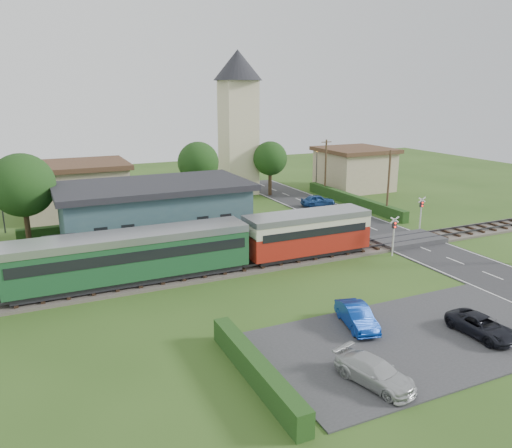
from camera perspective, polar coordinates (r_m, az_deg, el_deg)
name	(u,v)px	position (r m, az deg, el deg)	size (l,w,h in m)	color
ground	(321,266)	(38.28, 7.48, -4.76)	(120.00, 120.00, 0.00)	#2D4C19
railway_track	(308,257)	(39.85, 5.96, -3.73)	(76.00, 3.20, 0.49)	#4C443D
road	(423,248)	(44.20, 18.55, -2.67)	(6.00, 70.00, 0.05)	#28282B
car_park	(417,339)	(28.72, 17.92, -12.35)	(17.00, 9.00, 0.08)	#333335
crossing_deck	(407,240)	(45.54, 16.87, -1.75)	(6.20, 3.40, 0.45)	#333335
platform	(174,261)	(38.90, -9.33, -4.15)	(30.00, 3.00, 0.45)	gray
equipment_hut	(61,256)	(37.27, -21.37, -3.42)	(2.30, 2.30, 2.55)	beige
station_building	(154,213)	(43.61, -11.53, 1.23)	(16.00, 9.00, 5.30)	#33525C
train	(82,262)	(34.16, -19.27, -4.11)	(43.20, 2.90, 3.40)	#232328
church_tower	(238,112)	(63.30, -2.06, 12.67)	(6.00, 6.00, 17.60)	beige
house_west	(76,188)	(56.42, -19.86, 3.87)	(10.80, 8.80, 5.50)	tan
house_east	(354,168)	(67.90, 11.17, 6.26)	(8.80, 8.80, 5.50)	tan
hedge_carpark	(256,370)	(23.65, 0.01, -16.31)	(0.80, 9.00, 1.20)	#193814
hedge_roadside	(353,200)	(58.57, 11.00, 2.69)	(0.80, 18.00, 1.20)	#193814
hedge_station	(144,224)	(48.38, -12.66, 0.04)	(22.00, 0.80, 1.30)	#193814
tree_a	(22,185)	(44.97, -25.14, 4.02)	(5.20, 5.20, 8.00)	#332316
tree_b	(198,163)	(56.67, -6.62, 7.00)	(4.60, 4.60, 7.34)	#332316
tree_c	(270,159)	(62.32, 1.63, 7.49)	(4.20, 4.20, 6.78)	#332316
utility_pole_c	(388,183)	(53.34, 14.90, 4.57)	(1.40, 0.22, 7.00)	#473321
utility_pole_d	(326,167)	(62.91, 7.95, 6.48)	(1.40, 0.22, 7.00)	#473321
crossing_signal_near	(394,230)	(40.99, 15.50, -0.70)	(0.84, 0.28, 3.28)	silver
crossing_signal_far	(421,209)	(49.14, 18.37, 1.66)	(0.84, 0.28, 3.28)	silver
streetlamp_west	(1,201)	(51.35, -27.12, 2.34)	(0.30, 0.30, 5.15)	#3F3F47
streetlamp_east	(317,165)	(68.13, 6.95, 6.67)	(0.30, 0.30, 5.15)	#3F3F47
car_on_road	(318,200)	(57.30, 7.09, 2.69)	(1.55, 3.85, 1.31)	navy
car_park_blue	(357,316)	(28.87, 11.44, -10.27)	(1.31, 3.76, 1.24)	navy
car_park_silver	(375,372)	(23.98, 13.42, -16.13)	(1.61, 3.97, 1.15)	silver
car_park_dark	(482,326)	(29.99, 24.39, -10.57)	(1.79, 3.89, 1.08)	black
pedestrian_near	(253,235)	(40.70, -0.36, -1.28)	(0.72, 0.47, 1.98)	gray
pedestrian_far	(70,260)	(37.51, -20.51, -3.90)	(0.85, 0.66, 1.75)	gray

